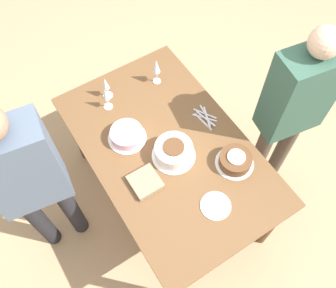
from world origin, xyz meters
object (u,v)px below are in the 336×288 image
Objects in this scene: cake_front_chocolate at (235,160)px; wine_glass_near at (106,96)px; wine_glass_far at (156,67)px; person_watching at (28,179)px; cake_back_decorated at (127,135)px; cake_center_white at (174,151)px; person_cutting at (294,106)px; wine_glass_extra at (106,85)px.

wine_glass_near is at bearing 29.54° from cake_front_chocolate.
person_watching reaches higher than wine_glass_far.
wine_glass_near is at bearing -2.78° from cake_back_decorated.
cake_back_decorated is at bearing 42.23° from cake_front_chocolate.
cake_center_white is 1.29× the size of wine_glass_far.
wine_glass_far is 0.13× the size of person_watching.
person_cutting is (-0.19, -0.78, 0.12)m from cake_center_white.
cake_front_chocolate is 1.22m from person_watching.
wine_glass_far is 0.14× the size of person_cutting.
person_cutting is (0.06, -0.49, 0.14)m from cake_front_chocolate.
cake_center_white is at bearing -168.97° from wine_glass_extra.
wine_glass_near is 0.12× the size of person_cutting.
wine_glass_extra is (0.09, -0.04, -0.00)m from wine_glass_near.
person_watching reaches higher than wine_glass_near.
wine_glass_extra is 1.23m from person_cutting.
person_cutting is at bearing -132.72° from wine_glass_extra.
wine_glass_far is (0.57, -0.23, 0.10)m from cake_center_white.
cake_front_chocolate is at bearing -130.83° from cake_center_white.
cake_front_chocolate is at bearing 16.91° from person_cutting.
person_cutting is at bearing -115.52° from cake_back_decorated.
wine_glass_near is at bearing -28.88° from person_cutting.
person_cutting reaches higher than wine_glass_far.
person_watching reaches higher than cake_back_decorated.
wine_glass_far reaches higher than wine_glass_extra.
cake_back_decorated is (0.27, 0.18, -0.02)m from cake_center_white.
wine_glass_near is at bearing 153.61° from wine_glass_extra.
wine_glass_near is at bearing 35.65° from person_watching.
cake_center_white reaches higher than cake_front_chocolate.
wine_glass_extra is 0.82m from person_watching.
person_watching is (0.22, 0.82, 0.14)m from cake_center_white.
cake_front_chocolate is 1.13× the size of wine_glass_far.
cake_center_white is at bearing -6.92° from person_watching.
wine_glass_extra is (0.38, -0.06, 0.08)m from cake_back_decorated.
wine_glass_far is at bearing -53.79° from cake_back_decorated.
wine_glass_near is 1.04× the size of wine_glass_extra.
wine_glass_near is (0.29, -0.01, 0.08)m from cake_back_decorated.
wine_glass_far reaches higher than cake_front_chocolate.
cake_front_chocolate is at bearing -14.84° from person_watching.
wine_glass_extra is 0.12× the size of person_cutting.
cake_center_white is 0.18× the size of person_cutting.
wine_glass_near reaches higher than cake_front_chocolate.
wine_glass_far reaches higher than cake_back_decorated.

